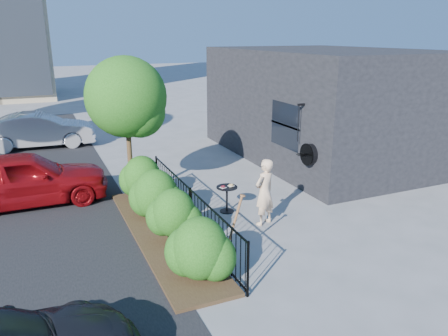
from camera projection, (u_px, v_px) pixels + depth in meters
name	position (u px, v px, depth m)	size (l,w,h in m)	color
ground	(247.00, 220.00, 11.06)	(120.00, 120.00, 0.00)	gray
shop_building	(324.00, 104.00, 16.53)	(6.22, 9.00, 4.00)	black
fence	(191.00, 209.00, 10.32)	(0.05, 6.05, 1.10)	black
planting_bed	(163.00, 234.00, 10.20)	(1.30, 6.00, 0.08)	#382616
shrubs	(165.00, 206.00, 10.13)	(1.10, 5.60, 1.24)	#1C5313
patio_tree	(129.00, 102.00, 11.80)	(2.20, 2.20, 3.94)	#3F2B19
cafe_table	(227.00, 194.00, 11.47)	(0.56, 0.56, 0.75)	black
woman	(265.00, 192.00, 10.64)	(0.61, 0.40, 1.67)	beige
shovel	(231.00, 234.00, 8.83)	(0.51, 0.20, 1.51)	brown
car_red	(24.00, 179.00, 11.89)	(1.77, 4.41, 1.50)	#A00D12
car_silver	(40.00, 130.00, 18.02)	(1.52, 4.35, 1.43)	#B0B0B5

